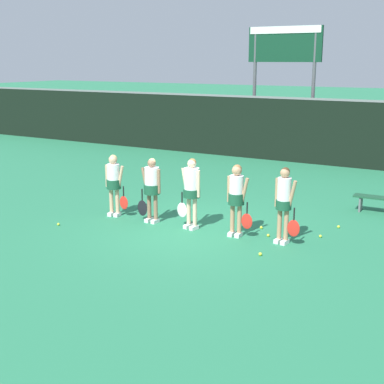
% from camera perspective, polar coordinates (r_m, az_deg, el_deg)
% --- Properties ---
extents(ground_plane, '(140.00, 140.00, 0.00)m').
position_cam_1_polar(ground_plane, '(12.85, -0.10, -3.90)').
color(ground_plane, '#26724C').
extents(fence_windscreen, '(60.00, 0.08, 2.53)m').
position_cam_1_polar(fence_windscreen, '(21.13, 12.72, 6.37)').
color(fence_windscreen, black).
rests_on(fence_windscreen, ground_plane).
extents(scoreboard, '(3.05, 0.15, 5.22)m').
position_cam_1_polar(scoreboard, '(22.34, 9.81, 13.92)').
color(scoreboard, '#515156').
rests_on(scoreboard, ground_plane).
extents(player_0, '(0.64, 0.37, 1.60)m').
position_cam_1_polar(player_0, '(13.80, -8.34, 1.26)').
color(player_0, tan).
rests_on(player_0, ground_plane).
extents(player_1, '(0.69, 0.41, 1.61)m').
position_cam_1_polar(player_1, '(13.14, -4.31, 0.76)').
color(player_1, '#8C664C').
rests_on(player_1, ground_plane).
extents(player_2, '(0.67, 0.40, 1.70)m').
position_cam_1_polar(player_2, '(12.57, -0.05, 0.49)').
color(player_2, beige).
rests_on(player_2, ground_plane).
extents(player_3, '(0.64, 0.36, 1.67)m').
position_cam_1_polar(player_3, '(12.08, 4.78, -0.23)').
color(player_3, tan).
rests_on(player_3, ground_plane).
extents(player_4, '(0.62, 0.34, 1.70)m').
position_cam_1_polar(player_4, '(11.73, 9.80, -0.78)').
color(player_4, tan).
rests_on(player_4, ground_plane).
extents(tennis_ball_0, '(0.07, 0.07, 0.07)m').
position_cam_1_polar(tennis_ball_0, '(12.37, 8.13, -4.60)').
color(tennis_ball_0, '#CCE033').
rests_on(tennis_ball_0, ground_plane).
extents(tennis_ball_1, '(0.07, 0.07, 0.07)m').
position_cam_1_polar(tennis_ball_1, '(13.34, 15.36, -3.59)').
color(tennis_ball_1, '#CCE033').
rests_on(tennis_ball_1, ground_plane).
extents(tennis_ball_2, '(0.07, 0.07, 0.07)m').
position_cam_1_polar(tennis_ball_2, '(13.26, 4.31, -3.22)').
color(tennis_ball_2, '#CCE033').
rests_on(tennis_ball_2, ground_plane).
extents(tennis_ball_3, '(0.07, 0.07, 0.07)m').
position_cam_1_polar(tennis_ball_3, '(12.91, 7.40, -3.78)').
color(tennis_ball_3, '#CCE033').
rests_on(tennis_ball_3, ground_plane).
extents(tennis_ball_4, '(0.06, 0.06, 0.06)m').
position_cam_1_polar(tennis_ball_4, '(12.54, 13.53, -4.60)').
color(tennis_ball_4, '#CCE033').
rests_on(tennis_ball_4, ground_plane).
extents(tennis_ball_5, '(0.07, 0.07, 0.07)m').
position_cam_1_polar(tennis_ball_5, '(11.19, 7.29, -6.58)').
color(tennis_ball_5, '#CCE033').
rests_on(tennis_ball_5, ground_plane).
extents(tennis_ball_6, '(0.07, 0.07, 0.07)m').
position_cam_1_polar(tennis_ball_6, '(13.46, -14.07, -3.36)').
color(tennis_ball_6, '#CCE033').
rests_on(tennis_ball_6, ground_plane).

